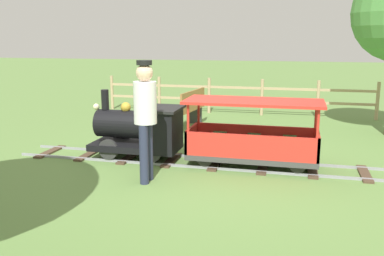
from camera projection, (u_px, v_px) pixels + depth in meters
The scene contains 7 objects.
ground_plane at pixel (215, 164), 6.52m from camera, with size 60.00×60.00×0.00m, color #608442.
track at pixel (194, 162), 6.60m from camera, with size 0.78×5.70×0.04m.
locomotive at pixel (141, 130), 6.70m from camera, with size 0.74×1.45×1.06m.
passenger_car at pixel (253, 139), 6.30m from camera, with size 0.84×2.00×0.97m.
conductor_person at pixel (145, 112), 5.55m from camera, with size 0.30×0.30×1.62m.
park_bench at pixel (187, 109), 9.02m from camera, with size 1.34×0.57×0.82m.
fence_section at pixel (235, 95), 10.71m from camera, with size 0.08×6.78×0.90m.
Camera 1 is at (-6.17, -1.15, 1.90)m, focal length 39.82 mm.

